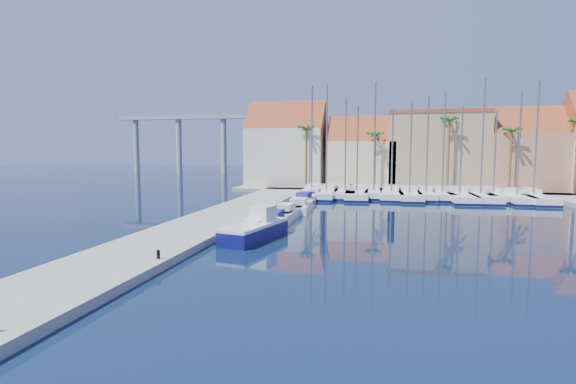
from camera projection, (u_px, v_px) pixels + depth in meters
The scene contains 35 objects.
ground at pixel (279, 268), 25.01m from camera, with size 260.00×260.00×0.00m, color black.
quay_west at pixel (217, 220), 40.04m from camera, with size 6.00×77.00×0.50m, color gray.
shore_north at pixel (415, 189), 69.46m from camera, with size 54.00×16.00×0.50m, color gray.
bollard at pixel (158, 254), 25.06m from camera, with size 0.20×0.20×0.50m, color black.
fishing_boat at pixel (256, 229), 32.70m from camera, with size 3.62×6.99×2.33m.
motorboat_west_0 at pixel (255, 230), 33.70m from camera, with size 2.11×5.51×1.40m.
motorboat_west_1 at pixel (274, 220), 38.29m from camera, with size 2.41×7.16×1.40m.
motorboat_west_2 at pixel (287, 212), 42.74m from camera, with size 2.20×6.10×1.40m.
motorboat_west_3 at pixel (299, 206), 47.17m from camera, with size 2.69×7.24×1.40m.
motorboat_west_4 at pixel (305, 199), 53.50m from camera, with size 2.52×6.42×1.40m.
motorboat_west_5 at pixel (314, 195), 57.93m from camera, with size 2.30×5.95×1.40m.
motorboat_west_6 at pixel (318, 192), 61.83m from camera, with size 2.72×6.92×1.40m.
sailboat_0 at pixel (313, 192), 60.36m from camera, with size 3.60×10.94×14.60m.
sailboat_1 at pixel (327, 193), 59.88m from camera, with size 3.22×11.50×14.77m.
sailboat_2 at pixel (345, 193), 60.27m from camera, with size 3.38×10.57×13.13m.
sailboat_3 at pixel (357, 194), 58.98m from camera, with size 3.45×11.23×11.85m.
sailboat_4 at pixel (374, 192), 59.41m from camera, with size 2.41×8.17×14.98m.
sailboat_5 at pixel (391, 194), 58.88m from camera, with size 3.09×10.96×11.53m.
sailboat_6 at pixel (409, 195), 57.81m from camera, with size 3.31×10.91×12.18m.
sailboat_7 at pixel (426, 194), 57.84m from camera, with size 2.35×8.64×13.11m.
sailboat_8 at pixel (441, 194), 57.76m from camera, with size 3.01×8.95×13.38m.
sailboat_9 at pixel (458, 196), 56.51m from camera, with size 3.61×11.94×11.67m.
sailboat_10 at pixel (479, 196), 56.00m from camera, with size 3.67×11.67×14.98m.
sailboat_11 at pixel (492, 196), 56.45m from camera, with size 2.59×8.59×11.05m.
sailboat_12 at pixel (515, 197), 55.06m from camera, with size 2.85×10.62×13.26m.
sailboat_13 at pixel (531, 197), 54.50m from camera, with size 3.40×10.86×14.39m.
building_0 at pixel (287, 148), 72.16m from camera, with size 12.30×9.00×13.50m.
building_1 at pixel (363, 156), 69.70m from camera, with size 10.30×8.00×11.00m.
building_2 at pixel (436, 150), 68.20m from camera, with size 14.20×10.20×11.50m.
building_3 at pixel (524, 153), 64.69m from camera, with size 10.30×8.00×12.00m.
palm_0 at pixel (306, 131), 66.18m from camera, with size 2.60×2.60×10.15m.
palm_1 at pixel (375, 137), 64.12m from camera, with size 2.60×2.60×9.15m.
palm_2 at pixel (449, 123), 61.78m from camera, with size 2.60×2.60×11.15m.
palm_3 at pixel (512, 133), 60.20m from camera, with size 2.60×2.60×9.65m.
viaduct at pixel (204, 132), 112.04m from camera, with size 48.00×2.20×14.45m.
Camera 1 is at (5.81, -23.76, 6.76)m, focal length 28.00 mm.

